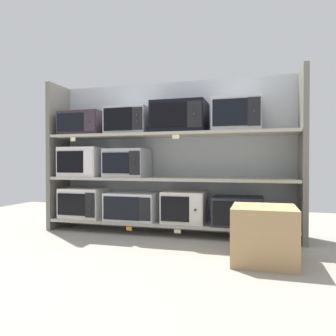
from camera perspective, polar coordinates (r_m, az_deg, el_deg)
The scene contains 23 objects.
ground at distance 2.57m, azimuth -6.28°, elevation -16.29°, with size 6.59×6.00×0.02m, color gray.
back_panel at distance 3.62m, azimuth 0.95°, elevation 2.08°, with size 2.79×0.04×1.65m, color #9EA3A8.
upright_left at distance 3.97m, azimuth -18.75°, elevation 1.92°, with size 0.05×0.40×1.65m, color #68645B.
upright_right at distance 3.30m, azimuth 22.73°, elevation 2.12°, with size 0.05×0.40×1.65m, color #68645B.
shelf_0 at distance 3.46m, azimuth 0.00°, elevation -9.65°, with size 2.59×0.40×0.03m, color #ADA899.
microwave_0 at distance 3.82m, azimuth -14.64°, elevation -5.95°, with size 0.48×0.36×0.33m.
microwave_1 at distance 3.56m, azimuth -6.26°, elevation -6.71°, with size 0.55×0.38×0.30m.
microwave_2 at distance 3.38m, azimuth 2.91°, elevation -6.87°, with size 0.44×0.36×0.32m.
microwave_3 at distance 3.31m, azimuth 12.23°, elevation -7.42°, with size 0.49×0.39×0.28m.
price_tag_0 at distance 3.39m, azimuth -6.88°, elevation -10.57°, with size 0.06×0.00×0.04m, color orange.
price_tag_1 at distance 3.23m, azimuth 1.68°, elevation -11.10°, with size 0.07×0.00×0.04m, color beige.
price_tag_2 at distance 3.15m, azimuth 12.02°, elevation -11.51°, with size 0.06×0.00×0.04m, color beige.
shelf_1 at distance 3.40m, azimuth 0.00°, elevation -1.94°, with size 2.59×0.40×0.03m, color #ADA899.
microwave_4 at distance 3.79m, azimuth -14.76°, elevation 1.04°, with size 0.46×0.37×0.33m.
microwave_5 at distance 3.55m, azimuth -7.18°, elevation 0.89°, with size 0.44×0.39×0.31m.
shelf_2 at distance 3.41m, azimuth 0.00°, elevation 5.89°, with size 2.59×0.40×0.03m, color #ADA899.
microwave_6 at distance 3.81m, azimuth -14.62°, elevation 7.55°, with size 0.49×0.37×0.26m.
microwave_7 at distance 3.57m, azimuth -7.01°, elevation 8.24°, with size 0.46×0.34×0.29m.
microwave_8 at distance 3.40m, azimuth 2.08°, elevation 8.89°, with size 0.55×0.42×0.32m.
microwave_9 at distance 3.31m, azimuth 12.03°, elevation 9.17°, with size 0.47×0.36×0.33m.
price_tag_3 at distance 3.63m, azimuth -16.41°, elevation 4.88°, with size 0.06×0.00×0.04m, color beige.
price_tag_4 at distance 3.18m, azimuth 1.38°, elevation 5.54°, with size 0.07×0.00×0.04m, color beige.
shipping_carton at distance 2.59m, azimuth 16.56°, elevation -11.13°, with size 0.47×0.47×0.42m, color tan.
Camera 1 is at (0.92, -3.28, 0.75)m, focal length 34.56 mm.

